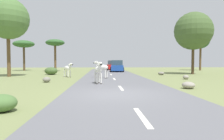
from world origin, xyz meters
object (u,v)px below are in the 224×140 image
object	(u,v)px
rock_0	(186,77)
tree_5	(8,19)
tree_0	(24,44)
car_0	(112,65)
bush_2	(51,71)
zebra_2	(68,68)
rock_1	(161,73)
bush_0	(2,103)
tree_3	(201,40)
zebra_0	(98,70)
car_1	(117,66)
rock_3	(188,85)
tree_4	(193,31)
zebra_1	(102,68)
rock_2	(47,80)
tree_2	(55,43)

from	to	relation	value
rock_0	tree_5	bearing A→B (deg)	167.10
tree_0	rock_0	world-z (taller)	tree_0
car_0	bush_2	xyz separation A→B (m)	(-8.06, -13.21, -0.39)
zebra_2	rock_1	distance (m)	10.84
car_0	bush_2	size ratio (longest dim) A/B	2.88
bush_0	tree_3	bearing A→B (deg)	53.81
zebra_0	car_1	world-z (taller)	car_1
car_1	tree_5	size ratio (longest dim) A/B	0.54
bush_0	rock_3	distance (m)	9.56
tree_4	rock_1	distance (m)	6.90
zebra_0	zebra_2	bearing A→B (deg)	-77.75
zebra_0	rock_0	xyz separation A→B (m)	(7.73, 3.56, -0.78)
zebra_1	car_0	distance (m)	19.17
zebra_0	rock_3	size ratio (longest dim) A/B	2.13
rock_0	rock_3	size ratio (longest dim) A/B	0.72
zebra_1	rock_2	size ratio (longest dim) A/B	2.61
zebra_1	tree_4	distance (m)	13.53
rock_1	rock_3	distance (m)	11.95
car_1	tree_4	world-z (taller)	tree_4
zebra_1	bush_2	size ratio (longest dim) A/B	1.06
rock_2	tree_5	bearing A→B (deg)	132.74
tree_3	rock_2	size ratio (longest dim) A/B	11.52
tree_4	car_1	bearing A→B (deg)	146.06
tree_0	bush_2	world-z (taller)	tree_0
zebra_2	tree_0	size ratio (longest dim) A/B	0.28
zebra_1	rock_2	bearing A→B (deg)	160.29
bush_0	rock_1	world-z (taller)	bush_0
rock_1	rock_2	distance (m)	13.64
bush_2	zebra_0	bearing A→B (deg)	-60.96
tree_2	rock_2	world-z (taller)	tree_2
car_0	rock_1	world-z (taller)	car_0
zebra_2	tree_3	xyz separation A→B (m)	(21.11, 14.39, 4.59)
zebra_0	bush_2	bearing A→B (deg)	-74.57
zebra_1	car_0	world-z (taller)	car_0
tree_0	tree_5	world-z (taller)	tree_5
zebra_0	tree_4	xyz separation A→B (m)	(11.64, 10.60, 4.40)
tree_2	bush_2	world-z (taller)	tree_2
tree_5	bush_0	size ratio (longest dim) A/B	8.81
car_0	tree_2	bearing A→B (deg)	-155.20
tree_0	tree_5	xyz separation A→B (m)	(3.85, -14.16, 1.42)
rock_0	rock_2	bearing A→B (deg)	-170.37
zebra_1	tree_5	distance (m)	11.24
tree_3	rock_3	distance (m)	27.16
rock_2	zebra_1	bearing A→B (deg)	36.45
tree_5	tree_0	bearing A→B (deg)	105.19
bush_2	rock_1	bearing A→B (deg)	-5.29
tree_0	rock_1	world-z (taller)	tree_0
zebra_0	car_1	xyz separation A→B (m)	(2.57, 16.70, -0.12)
tree_3	car_0	bearing A→B (deg)	170.06
tree_0	tree_2	size ratio (longest dim) A/B	1.01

